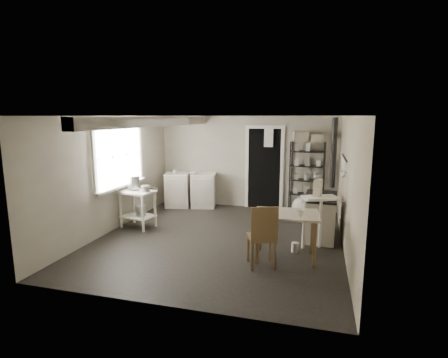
% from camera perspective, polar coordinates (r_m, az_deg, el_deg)
% --- Properties ---
extents(floor, '(5.00, 5.00, 0.00)m').
position_cam_1_polar(floor, '(6.76, -0.68, -9.66)').
color(floor, black).
rests_on(floor, ground).
extents(ceiling, '(5.00, 5.00, 0.00)m').
position_cam_1_polar(ceiling, '(6.36, -0.72, 10.24)').
color(ceiling, silver).
rests_on(ceiling, wall_back).
extents(wall_back, '(4.50, 0.02, 2.30)m').
position_cam_1_polar(wall_back, '(8.86, 3.74, 2.74)').
color(wall_back, '#B3AB99').
rests_on(wall_back, ground).
extents(wall_front, '(4.50, 0.02, 2.30)m').
position_cam_1_polar(wall_front, '(4.17, -10.20, -5.89)').
color(wall_front, '#B3AB99').
rests_on(wall_front, ground).
extents(wall_left, '(0.02, 5.00, 2.30)m').
position_cam_1_polar(wall_left, '(7.39, -17.72, 0.79)').
color(wall_left, '#B3AB99').
rests_on(wall_left, ground).
extents(wall_right, '(0.02, 5.00, 2.30)m').
position_cam_1_polar(wall_right, '(6.24, 19.59, -0.98)').
color(wall_right, '#B3AB99').
rests_on(wall_right, ground).
extents(window, '(0.12, 1.76, 1.28)m').
position_cam_1_polar(window, '(7.50, -16.84, 3.67)').
color(window, white).
rests_on(window, wall_left).
extents(doorway, '(0.96, 0.10, 2.08)m').
position_cam_1_polar(doorway, '(8.78, 6.57, 1.64)').
color(doorway, white).
rests_on(doorway, ground).
extents(ceiling_beam, '(0.18, 5.00, 0.18)m').
position_cam_1_polar(ceiling_beam, '(6.79, -10.64, 9.22)').
color(ceiling_beam, white).
rests_on(ceiling_beam, ceiling).
extents(wallpaper_panel, '(0.01, 5.00, 2.30)m').
position_cam_1_polar(wallpaper_panel, '(6.24, 19.50, -0.97)').
color(wallpaper_panel, beige).
rests_on(wallpaper_panel, wall_right).
extents(utensil_rail, '(0.06, 1.20, 0.44)m').
position_cam_1_polar(utensil_rail, '(6.77, 18.92, 3.32)').
color(utensil_rail, '#B8B8BA').
rests_on(utensil_rail, wall_right).
extents(prep_table, '(0.76, 0.61, 0.78)m').
position_cam_1_polar(prep_table, '(7.51, -13.88, -4.73)').
color(prep_table, white).
rests_on(prep_table, ground).
extents(stockpot, '(0.29, 0.29, 0.27)m').
position_cam_1_polar(stockpot, '(7.53, -14.53, -0.50)').
color(stockpot, '#B8B8BA').
rests_on(stockpot, prep_table).
extents(saucepan, '(0.23, 0.23, 0.10)m').
position_cam_1_polar(saucepan, '(7.30, -12.64, -1.48)').
color(saucepan, '#B8B8BA').
rests_on(saucepan, prep_table).
extents(bucket, '(0.21, 0.21, 0.22)m').
position_cam_1_polar(bucket, '(7.42, -13.43, -5.02)').
color(bucket, '#B8B8BA').
rests_on(bucket, prep_table).
extents(base_cabinets, '(1.42, 0.83, 0.87)m').
position_cam_1_polar(base_cabinets, '(8.99, -5.48, -1.64)').
color(base_cabinets, beige).
rests_on(base_cabinets, ground).
extents(mixing_bowl, '(0.35, 0.35, 0.07)m').
position_cam_1_polar(mixing_bowl, '(8.82, -5.13, 1.42)').
color(mixing_bowl, silver).
rests_on(mixing_bowl, base_cabinets).
extents(counter_cup, '(0.12, 0.12, 0.09)m').
position_cam_1_polar(counter_cup, '(8.96, -8.09, 1.54)').
color(counter_cup, silver).
rests_on(counter_cup, base_cabinets).
extents(shelf_rack, '(0.83, 0.38, 1.71)m').
position_cam_1_polar(shelf_rack, '(8.53, 13.40, 0.84)').
color(shelf_rack, black).
rests_on(shelf_rack, ground).
extents(shelf_jar, '(0.11, 0.12, 0.21)m').
position_cam_1_polar(shelf_jar, '(8.44, 11.72, 3.73)').
color(shelf_jar, silver).
rests_on(shelf_jar, shelf_rack).
extents(storage_box_a, '(0.39, 0.37, 0.22)m').
position_cam_1_polar(storage_box_a, '(8.47, 12.39, 8.02)').
color(storage_box_a, beige).
rests_on(storage_box_a, shelf_rack).
extents(storage_box_b, '(0.30, 0.28, 0.18)m').
position_cam_1_polar(storage_box_b, '(8.44, 15.01, 7.77)').
color(storage_box_b, beige).
rests_on(storage_box_b, shelf_rack).
extents(stove, '(0.63, 1.07, 0.82)m').
position_cam_1_polar(stove, '(6.94, 15.41, -5.70)').
color(stove, beige).
rests_on(stove, ground).
extents(stovepipe, '(0.13, 0.13, 1.28)m').
position_cam_1_polar(stovepipe, '(7.16, 17.47, 4.07)').
color(stovepipe, black).
rests_on(stovepipe, stove).
extents(side_ledge, '(0.68, 0.54, 0.93)m').
position_cam_1_polar(side_ledge, '(6.40, 15.24, -7.11)').
color(side_ledge, white).
rests_on(side_ledge, ground).
extents(oats_box, '(0.16, 0.22, 0.29)m').
position_cam_1_polar(oats_box, '(6.28, 15.04, -1.97)').
color(oats_box, beige).
rests_on(oats_box, side_ledge).
extents(work_table, '(1.06, 0.79, 0.77)m').
position_cam_1_polar(work_table, '(5.82, 10.05, -9.17)').
color(work_table, beige).
rests_on(work_table, ground).
extents(table_cup, '(0.13, 0.13, 0.10)m').
position_cam_1_polar(table_cup, '(5.55, 12.33, -5.58)').
color(table_cup, silver).
rests_on(table_cup, work_table).
extents(chair, '(0.54, 0.55, 0.99)m').
position_cam_1_polar(chair, '(5.47, 6.15, -9.18)').
color(chair, brown).
rests_on(chair, ground).
extents(flour_sack, '(0.47, 0.42, 0.48)m').
position_cam_1_polar(flour_sack, '(8.17, 12.36, -4.62)').
color(flour_sack, white).
rests_on(flour_sack, ground).
extents(floor_crock, '(0.15, 0.15, 0.16)m').
position_cam_1_polar(floor_crock, '(6.22, 11.52, -10.92)').
color(floor_crock, silver).
rests_on(floor_crock, ground).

